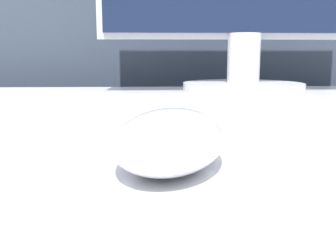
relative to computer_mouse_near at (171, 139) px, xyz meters
name	(u,v)px	position (x,y,z in m)	size (l,w,h in m)	color
partition_panel	(162,100)	(0.02, 0.81, -0.07)	(5.00, 0.03, 1.43)	#333D4C
computer_mouse_near	(171,139)	(0.00, 0.00, 0.00)	(0.10, 0.14, 0.04)	silver
keyboard	(161,109)	(0.00, 0.21, -0.01)	(0.41, 0.19, 0.02)	silver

